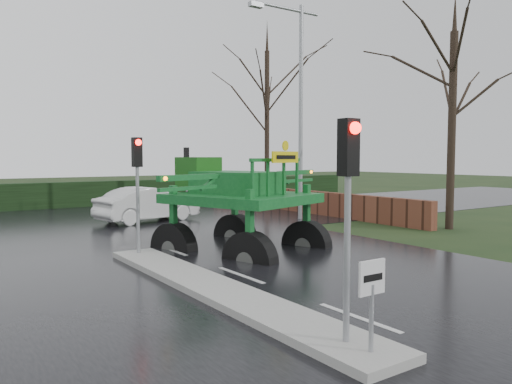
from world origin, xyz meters
TOP-DOWN VIEW (x-y plane):
  - ground at (0.00, 0.00)m, footprint 140.00×140.00m
  - road_main at (0.00, 10.00)m, footprint 14.00×80.00m
  - road_cross at (0.00, 16.00)m, footprint 80.00×12.00m
  - median_island at (-1.30, 3.00)m, footprint 1.20×10.00m
  - hedge_row at (0.00, 24.00)m, footprint 44.00×0.90m
  - brick_wall at (10.50, 16.00)m, footprint 0.40×20.00m
  - keep_left_sign at (-1.30, -1.50)m, footprint 0.50×0.07m
  - traffic_signal_near at (-1.30, -1.01)m, footprint 0.26×0.33m
  - traffic_signal_mid at (-1.30, 7.49)m, footprint 0.26×0.33m
  - traffic_signal_far at (6.50, 20.01)m, footprint 0.26×0.33m
  - street_light_right at (8.19, 12.00)m, footprint 3.85×0.30m
  - tree_right_near at (11.50, 6.00)m, footprint 5.60×5.60m
  - tree_right_far at (13.00, 21.00)m, footprint 7.00×7.00m
  - crop_sprayer at (1.08, 5.50)m, footprint 7.37×5.69m
  - white_sedan at (2.15, 15.22)m, footprint 5.03×2.62m

SIDE VIEW (x-z plane):
  - ground at x=0.00m, z-range 0.00..0.00m
  - white_sedan at x=2.15m, z-range -0.79..0.79m
  - road_main at x=0.00m, z-range -0.01..0.01m
  - road_cross at x=0.00m, z-range 0.00..0.02m
  - median_island at x=-1.30m, z-range 0.01..0.17m
  - brick_wall at x=10.50m, z-range 0.00..1.20m
  - hedge_row at x=0.00m, z-range 0.00..1.50m
  - keep_left_sign at x=-1.30m, z-range 0.38..1.73m
  - crop_sprayer at x=1.08m, z-range -0.12..4.20m
  - traffic_signal_near at x=-1.30m, z-range 0.83..4.35m
  - traffic_signal_mid at x=-1.30m, z-range 0.83..4.35m
  - traffic_signal_far at x=6.50m, z-range 0.83..4.35m
  - tree_right_near at x=11.50m, z-range 0.38..10.02m
  - street_light_right at x=8.19m, z-range 0.99..10.99m
  - tree_right_far at x=13.00m, z-range 0.47..12.52m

